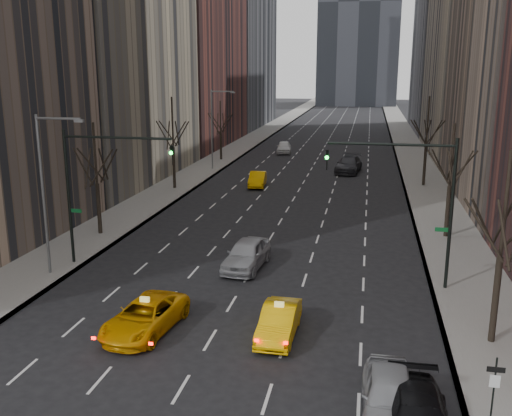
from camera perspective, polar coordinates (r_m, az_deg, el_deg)
The scene contains 21 objects.
ground at distance 22.37m, azimuth -7.51°, elevation -17.52°, with size 400.00×400.00×0.00m, color black.
sidewalk_left at distance 90.70m, azimuth -0.79°, elevation 6.61°, with size 4.50×320.00×0.15m, color slate.
sidewalk_right at distance 88.95m, azimuth 14.94°, elevation 6.00°, with size 4.50×320.00×0.15m, color slate.
tree_lw_b at distance 41.20m, azimuth -15.60°, elevation 2.35°, with size 3.36×3.50×7.82m.
tree_lw_c at distance 55.68m, azimuth -8.27°, elevation 5.95°, with size 3.36×3.50×8.74m.
tree_lw_d at distance 72.83m, azimuth -3.56°, elevation 7.55°, with size 3.36×3.50×7.36m.
tree_rw_a at distance 25.84m, azimuth 23.21°, elevation -4.69°, with size 3.36×3.50×8.28m.
tree_rw_b at distance 41.16m, azimuth 18.79°, elevation 2.11°, with size 3.36×3.50×7.82m.
tree_rw_c at distance 58.77m, azimuth 16.64°, elevation 5.93°, with size 3.36×3.50×8.74m.
traffic_mast_left at distance 34.33m, azimuth -15.91°, elevation 3.09°, with size 6.69×0.39×8.00m.
traffic_mast_right at distance 30.74m, azimuth 16.01°, elevation 1.87°, with size 6.69×0.39×8.00m.
streetlight_near at distance 33.43m, azimuth -20.11°, elevation 2.72°, with size 2.83×0.22×9.00m.
streetlight_far at distance 65.60m, azimuth -4.15°, elevation 8.64°, with size 2.83×0.22×9.00m.
sign_post at distance 20.08m, azimuth 22.66°, elevation -16.56°, with size 0.55×0.06×2.80m.
taxi_suv at distance 26.54m, azimuth -11.04°, elevation -10.61°, with size 2.38×5.17×1.44m, color orange.
taxi_sedan at distance 25.67m, azimuth 2.32°, elevation -11.27°, with size 1.49×4.26×1.40m, color #FFBB05.
silver_sedan_ahead at distance 33.85m, azimuth -0.95°, elevation -4.62°, with size 2.02×5.03×1.71m, color #95979C.
parked_sedan_silver at distance 20.82m, azimuth 13.18°, elevation -17.84°, with size 1.87×4.64×1.58m, color gray.
far_taxi at distance 56.95m, azimuth 0.15°, elevation 2.90°, with size 1.54×4.42×1.45m, color #F2A705.
far_suv_grey at distance 65.49m, azimuth 9.25°, elevation 4.32°, with size 2.50×6.14×1.78m, color #29292D.
far_car_white at distance 79.37m, azimuth 2.82°, elevation 6.09°, with size 1.94×4.82×1.64m, color silver.
Camera 1 is at (6.40, -18.00, 11.63)m, focal length 40.00 mm.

